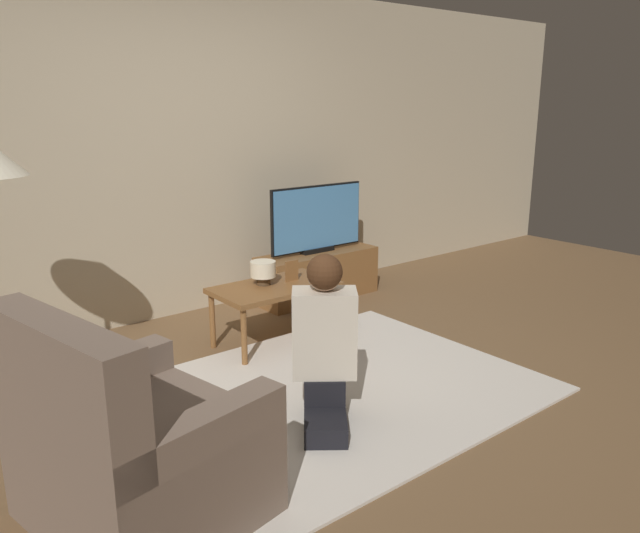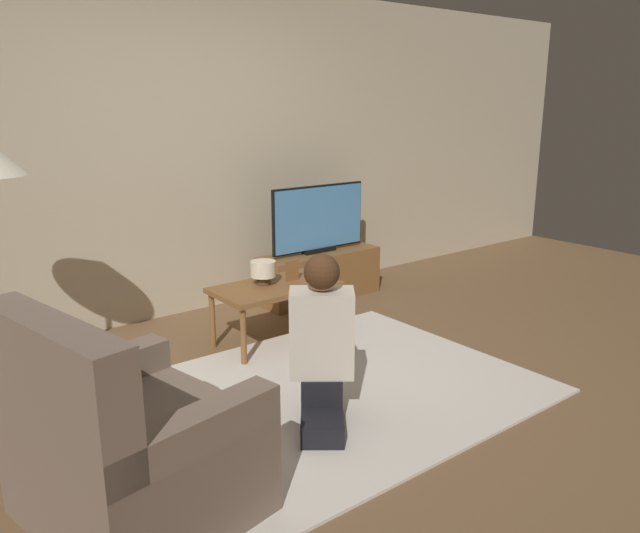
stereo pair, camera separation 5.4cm
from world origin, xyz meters
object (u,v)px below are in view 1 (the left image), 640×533
at_px(tv, 317,219).
at_px(table_lamp, 263,271).
at_px(coffee_table, 275,292).
at_px(person_kneeling, 324,339).
at_px(armchair, 135,453).

xyz_separation_m(tv, table_lamp, (-0.96, -0.60, -0.18)).
xyz_separation_m(tv, coffee_table, (-0.90, -0.66, -0.33)).
xyz_separation_m(tv, person_kneeling, (-1.34, -1.74, -0.24)).
height_order(coffee_table, table_lamp, table_lamp).
relative_size(coffee_table, person_kneeling, 0.95).
height_order(tv, coffee_table, tv).
bearing_deg(table_lamp, person_kneeling, -108.23).
bearing_deg(person_kneeling, coffee_table, -74.23).
bearing_deg(tv, person_kneeling, -127.54).
bearing_deg(person_kneeling, table_lamp, -70.64).
height_order(coffee_table, armchair, armchair).
distance_m(coffee_table, person_kneeling, 1.17).
distance_m(tv, coffee_table, 1.16).
relative_size(tv, person_kneeling, 1.03).
height_order(coffee_table, person_kneeling, person_kneeling).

